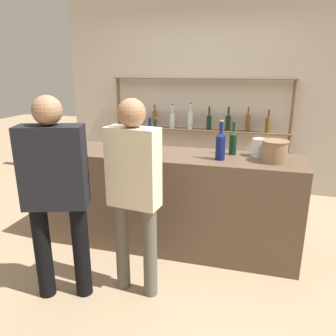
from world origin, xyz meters
TOP-DOWN VIEW (x-y plane):
  - ground_plane at (0.00, 0.00)m, footprint 16.00×16.00m
  - bar_counter at (0.00, 0.00)m, footprint 2.50×0.61m
  - back_wall at (0.00, 1.90)m, footprint 4.10×0.12m
  - back_shelf at (-0.01, 1.72)m, footprint 2.53×0.18m
  - counter_bottle_0 at (0.59, 0.13)m, footprint 0.07×0.07m
  - counter_bottle_1 at (0.50, -0.09)m, footprint 0.09×0.09m
  - counter_bottle_2 at (-0.24, 0.20)m, footprint 0.08×0.08m
  - counter_bottle_3 at (-0.08, -0.12)m, footprint 0.09×0.09m
  - wine_glass at (-0.48, -0.02)m, footprint 0.09×0.09m
  - ice_bucket at (0.96, -0.03)m, footprint 0.23×0.23m
  - cork_jar at (0.83, 0.12)m, footprint 0.13×0.13m
  - customer_center at (-0.05, -0.78)m, footprint 0.41×0.22m
  - customer_left at (-0.59, -0.97)m, footprint 0.50×0.33m

SIDE VIEW (x-z plane):
  - ground_plane at x=0.00m, z-range 0.00..0.00m
  - bar_counter at x=0.00m, z-range 0.00..0.96m
  - customer_left at x=-0.59m, z-range 0.13..1.70m
  - customer_center at x=-0.05m, z-range 0.14..1.69m
  - cork_jar at x=0.83m, z-range 0.96..1.13m
  - ice_bucket at x=0.96m, z-range 0.97..1.15m
  - wine_glass at x=-0.48m, z-range 1.00..1.16m
  - counter_bottle_2 at x=-0.24m, z-range 0.93..1.24m
  - counter_bottle_0 at x=0.59m, z-range 0.93..1.24m
  - back_shelf at x=-0.01m, z-range 0.28..1.89m
  - counter_bottle_3 at x=-0.08m, z-range 0.92..1.27m
  - counter_bottle_1 at x=0.50m, z-range 0.92..1.28m
  - back_wall at x=0.00m, z-range 0.00..2.80m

